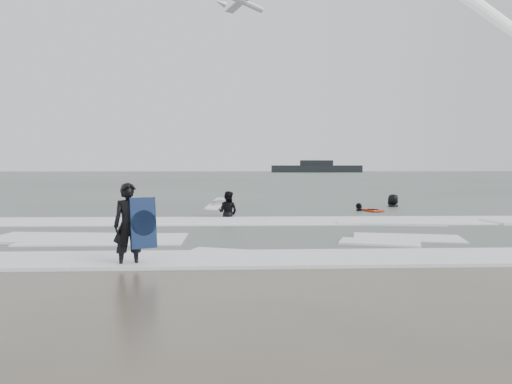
{
  "coord_description": "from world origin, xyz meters",
  "views": [
    {
      "loc": [
        -0.49,
        -10.66,
        1.92
      ],
      "look_at": [
        0.0,
        5.0,
        1.1
      ],
      "focal_mm": 35.0,
      "sensor_mm": 36.0,
      "label": 1
    }
  ],
  "objects_px": {
    "surfer_wading": "(228,219)",
    "surfer_right_near": "(359,212)",
    "surfer_right_far": "(393,208)",
    "vessel_horizon": "(316,168)",
    "surfer_centre": "(130,267)"
  },
  "relations": [
    {
      "from": "surfer_wading",
      "to": "vessel_horizon",
      "type": "bearing_deg",
      "value": -74.72
    },
    {
      "from": "surfer_right_near",
      "to": "surfer_right_far",
      "type": "height_order",
      "value": "surfer_right_far"
    },
    {
      "from": "surfer_wading",
      "to": "surfer_right_far",
      "type": "distance_m",
      "value": 8.59
    },
    {
      "from": "surfer_right_far",
      "to": "vessel_horizon",
      "type": "xyz_separation_m",
      "value": [
        14.87,
        120.38,
        1.31
      ]
    },
    {
      "from": "surfer_right_near",
      "to": "vessel_horizon",
      "type": "xyz_separation_m",
      "value": [
        16.91,
        122.4,
        1.31
      ]
    },
    {
      "from": "surfer_wading",
      "to": "surfer_right_near",
      "type": "relative_size",
      "value": 1.01
    },
    {
      "from": "surfer_wading",
      "to": "surfer_right_far",
      "type": "relative_size",
      "value": 0.87
    },
    {
      "from": "surfer_centre",
      "to": "surfer_right_near",
      "type": "height_order",
      "value": "surfer_centre"
    },
    {
      "from": "surfer_right_far",
      "to": "vessel_horizon",
      "type": "bearing_deg",
      "value": -135.67
    },
    {
      "from": "surfer_centre",
      "to": "surfer_wading",
      "type": "height_order",
      "value": "surfer_centre"
    },
    {
      "from": "surfer_wading",
      "to": "vessel_horizon",
      "type": "relative_size",
      "value": 0.06
    },
    {
      "from": "surfer_wading",
      "to": "surfer_right_near",
      "type": "bearing_deg",
      "value": -131.4
    },
    {
      "from": "surfer_wading",
      "to": "vessel_horizon",
      "type": "distance_m",
      "value": 126.69
    },
    {
      "from": "surfer_right_near",
      "to": "vessel_horizon",
      "type": "height_order",
      "value": "vessel_horizon"
    },
    {
      "from": "surfer_centre",
      "to": "surfer_right_near",
      "type": "distance_m",
      "value": 13.03
    }
  ]
}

